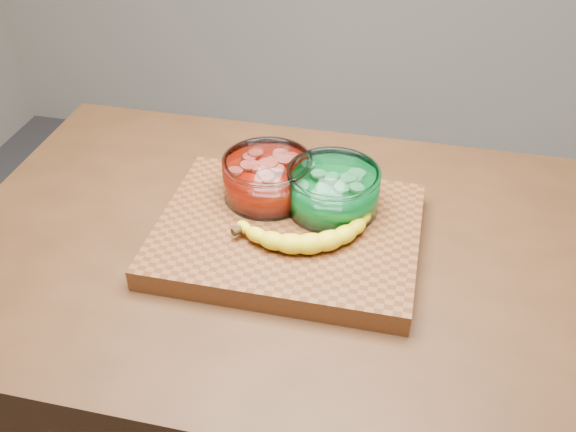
# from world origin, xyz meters

# --- Properties ---
(counter) EXTENTS (1.20, 0.80, 0.90)m
(counter) POSITION_xyz_m (0.00, 0.00, 0.45)
(counter) COLOR #492A16
(counter) RESTS_ON ground
(cutting_board) EXTENTS (0.45, 0.35, 0.04)m
(cutting_board) POSITION_xyz_m (0.00, 0.00, 0.92)
(cutting_board) COLOR brown
(cutting_board) RESTS_ON counter
(bowl_red) EXTENTS (0.16, 0.16, 0.08)m
(bowl_red) POSITION_xyz_m (-0.06, 0.08, 0.98)
(bowl_red) COLOR white
(bowl_red) RESTS_ON cutting_board
(bowl_green) EXTENTS (0.16, 0.16, 0.08)m
(bowl_green) POSITION_xyz_m (0.07, 0.07, 0.98)
(bowl_green) COLOR white
(bowl_green) RESTS_ON cutting_board
(banana) EXTENTS (0.25, 0.16, 0.04)m
(banana) POSITION_xyz_m (0.03, -0.02, 0.96)
(banana) COLOR yellow
(banana) RESTS_ON cutting_board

